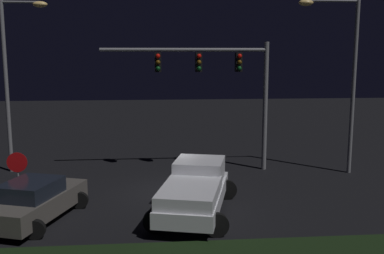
% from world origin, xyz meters
% --- Properties ---
extents(ground_plane, '(80.00, 80.00, 0.00)m').
position_xyz_m(ground_plane, '(0.00, 0.00, 0.00)').
color(ground_plane, black).
extents(pickup_truck, '(3.76, 5.73, 1.80)m').
position_xyz_m(pickup_truck, '(1.05, -2.72, 1.00)').
color(pickup_truck, silver).
rests_on(pickup_truck, ground_plane).
extents(car_sedan, '(3.34, 4.74, 1.51)m').
position_xyz_m(car_sedan, '(-4.72, -3.04, 0.74)').
color(car_sedan, '#514C47').
rests_on(car_sedan, ground_plane).
extents(traffic_signal_gantry, '(8.32, 0.56, 6.50)m').
position_xyz_m(traffic_signal_gantry, '(2.74, 3.37, 4.90)').
color(traffic_signal_gantry, slate).
rests_on(traffic_signal_gantry, ground_plane).
extents(street_lamp_left, '(2.28, 0.44, 8.52)m').
position_xyz_m(street_lamp_left, '(-7.27, 4.09, 5.30)').
color(street_lamp_left, slate).
rests_on(street_lamp_left, ground_plane).
extents(street_lamp_right, '(2.99, 0.44, 8.52)m').
position_xyz_m(street_lamp_right, '(8.68, 2.34, 5.37)').
color(street_lamp_right, slate).
rests_on(street_lamp_right, ground_plane).
extents(stop_sign, '(0.76, 0.08, 2.23)m').
position_xyz_m(stop_sign, '(-5.63, -1.76, 1.56)').
color(stop_sign, slate).
rests_on(stop_sign, ground_plane).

